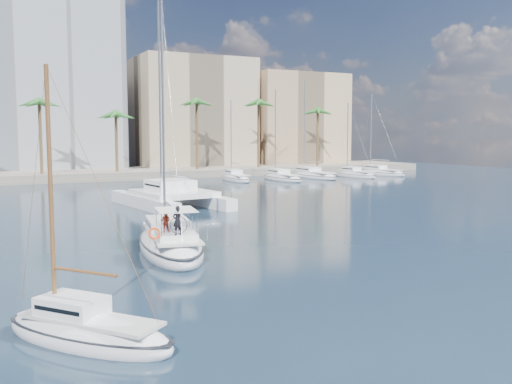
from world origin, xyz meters
TOP-DOWN VIEW (x-y plane):
  - ground at (0.00, 0.00)m, footprint 160.00×160.00m
  - quay at (0.00, 61.00)m, footprint 120.00×14.00m
  - building_beige at (22.00, 70.00)m, footprint 20.00×14.00m
  - building_tan_right at (42.00, 68.00)m, footprint 18.00×12.00m
  - palm_centre at (0.00, 57.00)m, footprint 3.60×3.60m
  - palm_right at (34.00, 57.00)m, footprint 3.60×3.60m
  - main_sloop at (-3.71, 3.90)m, footprint 5.24×11.22m
  - small_sloop at (-10.66, -8.73)m, footprint 5.81×6.59m
  - catamaran at (2.81, 23.78)m, footprint 8.37×14.12m
  - seagull at (-0.04, 6.32)m, footprint 0.98×0.42m
  - moored_yacht_a at (20.00, 47.00)m, footprint 3.37×9.52m
  - moored_yacht_b at (26.50, 45.00)m, footprint 3.32×10.83m
  - moored_yacht_c at (33.00, 47.00)m, footprint 3.98×12.33m
  - moored_yacht_d at (39.50, 45.00)m, footprint 3.52×9.55m
  - moored_yacht_e at (46.00, 47.00)m, footprint 4.61×11.11m

SIDE VIEW (x-z plane):
  - ground at x=0.00m, z-range 0.00..0.00m
  - moored_yacht_a at x=20.00m, z-range -5.95..5.95m
  - moored_yacht_b at x=26.50m, z-range -6.86..6.86m
  - moored_yacht_c at x=33.00m, z-range -7.77..7.77m
  - moored_yacht_d at x=39.50m, z-range -5.95..5.95m
  - moored_yacht_e at x=46.00m, z-range -6.86..6.86m
  - small_sloop at x=-10.66m, z-range -4.45..5.21m
  - main_sloop at x=-3.71m, z-range -7.51..8.52m
  - quay at x=0.00m, z-range 0.00..1.20m
  - seagull at x=-0.04m, z-range 0.93..1.11m
  - catamaran at x=2.81m, z-range -8.48..10.83m
  - building_tan_right at x=42.00m, z-range 0.00..18.00m
  - building_beige at x=22.00m, z-range 0.00..20.00m
  - palm_centre at x=0.00m, z-range 4.13..16.43m
  - palm_right at x=34.00m, z-range 4.13..16.43m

